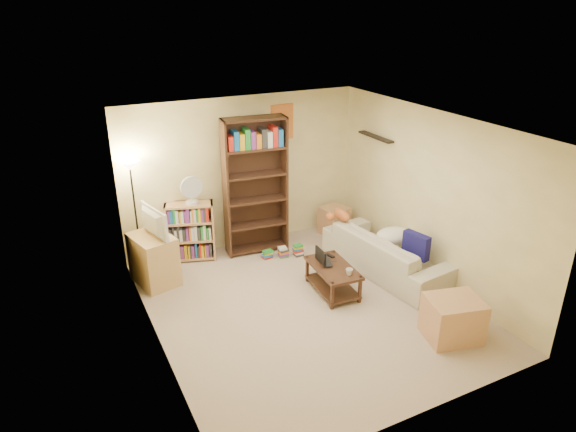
{
  "coord_description": "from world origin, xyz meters",
  "views": [
    {
      "loc": [
        -2.92,
        -5.23,
        3.9
      ],
      "look_at": [
        0.07,
        0.73,
        1.05
      ],
      "focal_mm": 32.0,
      "sensor_mm": 36.0,
      "label": 1
    }
  ],
  "objects_px": {
    "coffee_table": "(333,276)",
    "tv_stand": "(154,259)",
    "mug": "(349,272)",
    "side_table": "(334,221)",
    "short_bookshelf": "(191,232)",
    "end_cabinet": "(453,319)",
    "laptop": "(329,261)",
    "tabby_cat": "(340,215)",
    "television": "(150,223)",
    "desk_fan": "(191,190)",
    "tall_bookshelf": "(255,183)",
    "sofa": "(387,253)",
    "floor_lamp": "(132,185)"
  },
  "relations": [
    {
      "from": "coffee_table",
      "to": "television",
      "type": "relative_size",
      "value": 1.28
    },
    {
      "from": "tv_stand",
      "to": "end_cabinet",
      "type": "xyz_separation_m",
      "value": [
        2.96,
        -2.99,
        -0.11
      ]
    },
    {
      "from": "coffee_table",
      "to": "television",
      "type": "height_order",
      "value": "television"
    },
    {
      "from": "mug",
      "to": "side_table",
      "type": "height_order",
      "value": "mug"
    },
    {
      "from": "tall_bookshelf",
      "to": "sofa",
      "type": "bearing_deg",
      "value": -39.81
    },
    {
      "from": "laptop",
      "to": "television",
      "type": "distance_m",
      "value": 2.6
    },
    {
      "from": "sofa",
      "to": "mug",
      "type": "bearing_deg",
      "value": 107.52
    },
    {
      "from": "sofa",
      "to": "side_table",
      "type": "xyz_separation_m",
      "value": [
        0.0,
        1.54,
        -0.07
      ]
    },
    {
      "from": "end_cabinet",
      "to": "tall_bookshelf",
      "type": "bearing_deg",
      "value": 109.98
    },
    {
      "from": "tabby_cat",
      "to": "tall_bookshelf",
      "type": "height_order",
      "value": "tall_bookshelf"
    },
    {
      "from": "sofa",
      "to": "mug",
      "type": "xyz_separation_m",
      "value": [
        -0.98,
        -0.45,
        0.14
      ]
    },
    {
      "from": "laptop",
      "to": "desk_fan",
      "type": "xyz_separation_m",
      "value": [
        -1.46,
        1.68,
        0.77
      ]
    },
    {
      "from": "tabby_cat",
      "to": "end_cabinet",
      "type": "height_order",
      "value": "tabby_cat"
    },
    {
      "from": "sofa",
      "to": "tall_bookshelf",
      "type": "distance_m",
      "value": 2.32
    },
    {
      "from": "coffee_table",
      "to": "mug",
      "type": "xyz_separation_m",
      "value": [
        0.07,
        -0.3,
        0.19
      ]
    },
    {
      "from": "short_bookshelf",
      "to": "tall_bookshelf",
      "type": "bearing_deg",
      "value": 8.51
    },
    {
      "from": "tv_stand",
      "to": "tall_bookshelf",
      "type": "distance_m",
      "value": 1.96
    },
    {
      "from": "tabby_cat",
      "to": "tv_stand",
      "type": "height_order",
      "value": "tabby_cat"
    },
    {
      "from": "tv_stand",
      "to": "television",
      "type": "relative_size",
      "value": 1.02
    },
    {
      "from": "sofa",
      "to": "short_bookshelf",
      "type": "bearing_deg",
      "value": 48.72
    },
    {
      "from": "coffee_table",
      "to": "tv_stand",
      "type": "distance_m",
      "value": 2.61
    },
    {
      "from": "laptop",
      "to": "television",
      "type": "xyz_separation_m",
      "value": [
        -2.22,
        1.25,
        0.54
      ]
    },
    {
      "from": "sofa",
      "to": "end_cabinet",
      "type": "height_order",
      "value": "sofa"
    },
    {
      "from": "laptop",
      "to": "coffee_table",
      "type": "bearing_deg",
      "value": -170.83
    },
    {
      "from": "tabby_cat",
      "to": "tv_stand",
      "type": "relative_size",
      "value": 0.66
    },
    {
      "from": "tabby_cat",
      "to": "television",
      "type": "distance_m",
      "value": 2.92
    },
    {
      "from": "mug",
      "to": "television",
      "type": "xyz_separation_m",
      "value": [
        -2.27,
        1.7,
        0.51
      ]
    },
    {
      "from": "sofa",
      "to": "end_cabinet",
      "type": "relative_size",
      "value": 3.47
    },
    {
      "from": "coffee_table",
      "to": "television",
      "type": "xyz_separation_m",
      "value": [
        -2.2,
        1.4,
        0.7
      ]
    },
    {
      "from": "tabby_cat",
      "to": "side_table",
      "type": "distance_m",
      "value": 0.96
    },
    {
      "from": "mug",
      "to": "desk_fan",
      "type": "distance_m",
      "value": 2.72
    },
    {
      "from": "tall_bookshelf",
      "to": "floor_lamp",
      "type": "distance_m",
      "value": 1.89
    },
    {
      "from": "desk_fan",
      "to": "sofa",
      "type": "bearing_deg",
      "value": -34.08
    },
    {
      "from": "tabby_cat",
      "to": "mug",
      "type": "xyz_separation_m",
      "value": [
        -0.6,
        -1.23,
        -0.26
      ]
    },
    {
      "from": "coffee_table",
      "to": "side_table",
      "type": "bearing_deg",
      "value": 62.09
    },
    {
      "from": "coffee_table",
      "to": "laptop",
      "type": "distance_m",
      "value": 0.22
    },
    {
      "from": "tall_bookshelf",
      "to": "side_table",
      "type": "relative_size",
      "value": 4.52
    },
    {
      "from": "coffee_table",
      "to": "short_bookshelf",
      "type": "distance_m",
      "value": 2.41
    },
    {
      "from": "floor_lamp",
      "to": "mug",
      "type": "bearing_deg",
      "value": -42.56
    },
    {
      "from": "coffee_table",
      "to": "mug",
      "type": "relative_size",
      "value": 8.11
    },
    {
      "from": "tabby_cat",
      "to": "tv_stand",
      "type": "xyz_separation_m",
      "value": [
        -2.87,
        0.47,
        -0.34
      ]
    },
    {
      "from": "sofa",
      "to": "end_cabinet",
      "type": "bearing_deg",
      "value": 163.36
    },
    {
      "from": "sofa",
      "to": "coffee_table",
      "type": "distance_m",
      "value": 1.06
    },
    {
      "from": "sofa",
      "to": "mug",
      "type": "height_order",
      "value": "sofa"
    },
    {
      "from": "sofa",
      "to": "tabby_cat",
      "type": "height_order",
      "value": "tabby_cat"
    },
    {
      "from": "coffee_table",
      "to": "tv_stand",
      "type": "xyz_separation_m",
      "value": [
        -2.2,
        1.4,
        0.12
      ]
    },
    {
      "from": "tv_stand",
      "to": "sofa",
      "type": "bearing_deg",
      "value": -34.95
    },
    {
      "from": "sofa",
      "to": "mug",
      "type": "distance_m",
      "value": 1.08
    },
    {
      "from": "end_cabinet",
      "to": "tabby_cat",
      "type": "bearing_deg",
      "value": 91.91
    },
    {
      "from": "sofa",
      "to": "tv_stand",
      "type": "xyz_separation_m",
      "value": [
        -3.25,
        1.26,
        0.06
      ]
    }
  ]
}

